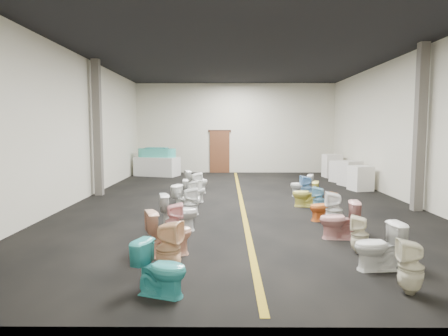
{
  "coord_description": "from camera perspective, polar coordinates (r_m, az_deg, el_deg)",
  "views": [
    {
      "loc": [
        -0.46,
        -12.3,
        2.23
      ],
      "look_at": [
        -0.54,
        1.0,
        0.92
      ],
      "focal_mm": 32.0,
      "sensor_mm": 36.0,
      "label": 1
    }
  ],
  "objects": [
    {
      "name": "door_frame",
      "position": [
        20.25,
        -0.62,
        5.33
      ],
      "size": [
        1.15,
        0.08,
        0.1
      ],
      "primitive_type": "cube",
      "color": "#331C11",
      "rests_on": "back_door"
    },
    {
      "name": "toilet_left_7",
      "position": [
        11.39,
        -4.28,
        -3.68
      ],
      "size": [
        0.46,
        0.46,
        0.77
      ],
      "primitive_type": "imported",
      "rotation": [
        0.0,
        0.0,
        1.17
      ],
      "color": "white",
      "rests_on": "floor"
    },
    {
      "name": "aisle_stripe",
      "position": [
        12.51,
        2.45,
        -4.62
      ],
      "size": [
        0.12,
        15.6,
        0.01
      ],
      "primitive_type": "cube",
      "color": "olive",
      "rests_on": "floor"
    },
    {
      "name": "back_door",
      "position": [
        20.28,
        -0.62,
        2.31
      ],
      "size": [
        1.0,
        0.1,
        2.1
      ],
      "primitive_type": "cube",
      "color": "#562D19",
      "rests_on": "floor"
    },
    {
      "name": "display_table",
      "position": [
        19.2,
        -9.52,
        0.22
      ],
      "size": [
        2.2,
        1.55,
        0.89
      ],
      "primitive_type": "cube",
      "rotation": [
        0.0,
        0.0,
        -0.3
      ],
      "color": "silver",
      "rests_on": "floor"
    },
    {
      "name": "toilet_right_5",
      "position": [
        10.03,
        13.9,
        -5.41
      ],
      "size": [
        0.75,
        0.59,
        0.67
      ],
      "primitive_type": "imported",
      "rotation": [
        0.0,
        0.0,
        -1.21
      ],
      "color": "orange",
      "rests_on": "floor"
    },
    {
      "name": "toilet_right_7",
      "position": [
        11.66,
        11.54,
        -3.64
      ],
      "size": [
        0.81,
        0.59,
        0.75
      ],
      "primitive_type": "imported",
      "rotation": [
        0.0,
        0.0,
        -1.83
      ],
      "color": "#DFD257",
      "rests_on": "floor"
    },
    {
      "name": "toilet_right_6",
      "position": [
        10.85,
        13.41,
        -4.47
      ],
      "size": [
        0.42,
        0.42,
        0.71
      ],
      "primitive_type": "imported",
      "rotation": [
        0.0,
        0.0,
        -1.96
      ],
      "color": "#71B3D1",
      "rests_on": "floor"
    },
    {
      "name": "wall_right",
      "position": [
        13.46,
        24.38,
        5.22
      ],
      "size": [
        0.0,
        16.0,
        16.0
      ],
      "primitive_type": "plane",
      "rotation": [
        1.57,
        0.0,
        -1.57
      ],
      "color": "beige",
      "rests_on": "ground"
    },
    {
      "name": "toilet_left_10",
      "position": [
        13.85,
        -3.98,
        -1.96
      ],
      "size": [
        0.89,
        0.67,
        0.8
      ],
      "primitive_type": "imported",
      "rotation": [
        0.0,
        0.0,
        1.89
      ],
      "color": "white",
      "rests_on": "floor"
    },
    {
      "name": "toilet_left_5",
      "position": [
        9.62,
        -4.93,
        -5.25
      ],
      "size": [
        0.44,
        0.43,
        0.83
      ],
      "primitive_type": "imported",
      "rotation": [
        0.0,
        0.0,
        1.73
      ],
      "color": "silver",
      "rests_on": "floor"
    },
    {
      "name": "toilet_right_1",
      "position": [
        6.85,
        21.18,
        -10.4
      ],
      "size": [
        0.79,
        0.51,
        0.77
      ],
      "primitive_type": "imported",
      "rotation": [
        0.0,
        0.0,
        -1.47
      ],
      "color": "silver",
      "rests_on": "floor"
    },
    {
      "name": "appliance_crate_a",
      "position": [
        15.25,
        18.92,
        -1.39
      ],
      "size": [
        0.84,
        0.84,
        0.89
      ],
      "primitive_type": "cube",
      "rotation": [
        0.0,
        0.0,
        0.25
      ],
      "color": "silver",
      "rests_on": "floor"
    },
    {
      "name": "toilet_left_9",
      "position": [
        13.02,
        -4.06,
        -2.42
      ],
      "size": [
        0.48,
        0.48,
        0.81
      ],
      "primitive_type": "imported",
      "rotation": [
        0.0,
        0.0,
        1.94
      ],
      "color": "white",
      "rests_on": "floor"
    },
    {
      "name": "column_left",
      "position": [
        13.98,
        -17.62,
        5.46
      ],
      "size": [
        0.25,
        0.25,
        4.5
      ],
      "primitive_type": "cube",
      "color": "#59544C",
      "rests_on": "floor"
    },
    {
      "name": "wall_left",
      "position": [
        13.11,
        -20.01,
        5.39
      ],
      "size": [
        0.0,
        16.0,
        16.0
      ],
      "primitive_type": "plane",
      "rotation": [
        1.57,
        0.0,
        1.57
      ],
      "color": "beige",
      "rests_on": "ground"
    },
    {
      "name": "toilet_right_2",
      "position": [
        7.6,
        18.83,
        -9.03
      ],
      "size": [
        0.41,
        0.41,
        0.69
      ],
      "primitive_type": "imported",
      "rotation": [
        0.0,
        0.0,
        -1.96
      ],
      "color": "#EFE5C6",
      "rests_on": "floor"
    },
    {
      "name": "column_right",
      "position": [
        11.99,
        26.2,
        5.16
      ],
      "size": [
        0.25,
        0.25,
        4.5
      ],
      "primitive_type": "cube",
      "color": "#59544C",
      "rests_on": "floor"
    },
    {
      "name": "toilet_right_8",
      "position": [
        12.63,
        11.68,
        -2.85
      ],
      "size": [
        0.39,
        0.38,
        0.78
      ],
      "primitive_type": "imported",
      "rotation": [
        0.0,
        0.0,
        -1.5
      ],
      "color": "#74A9DD",
      "rests_on": "floor"
    },
    {
      "name": "ceiling",
      "position": [
        12.52,
        2.54,
        16.08
      ],
      "size": [
        16.0,
        16.0,
        0.0
      ],
      "primitive_type": "plane",
      "rotation": [
        3.14,
        0.0,
        0.0
      ],
      "color": "black",
      "rests_on": "ground"
    },
    {
      "name": "wall_front",
      "position": [
        4.33,
        6.46,
        5.85
      ],
      "size": [
        10.0,
        0.0,
        10.0
      ],
      "primitive_type": "plane",
      "rotation": [
        -1.57,
        0.0,
        0.0
      ],
      "color": "beige",
      "rests_on": "ground"
    },
    {
      "name": "toilet_right_3",
      "position": [
        8.46,
        16.12,
        -7.13
      ],
      "size": [
        0.81,
        0.51,
        0.79
      ],
      "primitive_type": "imported",
      "rotation": [
        0.0,
        0.0,
        -1.67
      ],
      "color": "tan",
      "rests_on": "floor"
    },
    {
      "name": "toilet_left_2",
      "position": [
        7.18,
        -7.82,
        -9.14
      ],
      "size": [
        0.91,
        0.71,
        0.81
      ],
      "primitive_type": "imported",
      "rotation": [
        0.0,
        0.0,
        1.93
      ],
      "color": "#ECAD8D",
      "rests_on": "floor"
    },
    {
      "name": "bathtub",
      "position": [
        19.15,
        -9.55,
        2.09
      ],
      "size": [
        1.83,
        0.92,
        0.55
      ],
      "rotation": [
        0.0,
        0.0,
        -0.22
      ],
      "color": "teal",
      "rests_on": "display_table"
    },
    {
      "name": "toilet_left_6",
      "position": [
        10.51,
        -5.3,
        -4.53
      ],
      "size": [
        0.85,
        0.65,
        0.76
      ],
      "primitive_type": "imported",
      "rotation": [
        0.0,
        0.0,
        1.22
      ],
      "color": "white",
      "rests_on": "floor"
    },
    {
      "name": "wall_back",
      "position": [
        20.31,
        1.65,
        5.7
      ],
      "size": [
        10.0,
        0.0,
        10.0
      ],
      "primitive_type": "plane",
      "rotation": [
        1.57,
        0.0,
        0.0
      ],
      "color": "beige",
      "rests_on": "ground"
    },
    {
      "name": "toilet_right_0",
      "position": [
        6.08,
        25.13,
        -12.7
      ],
      "size": [
        0.38,
        0.38,
        0.75
      ],
      "primitive_type": "imported",
      "rotation": [
        0.0,
        0.0,
        -1.7
      ],
      "color": "beige",
      "rests_on": "floor"
    },
    {
      "name": "toilet_left_4",
      "position": [
        8.81,
        -6.5,
        -6.31
      ],
      "size": [
        0.89,
        0.62,
        0.82
      ],
      "primitive_type": "imported",
      "rotation": [
        0.0,
        0.0,
        1.79
      ],
      "color": "silver",
      "rests_on": "floor"
    },
    {
      "name": "appliance_crate_d",
      "position": [
        18.98,
        15.17,
        0.3
      ],
      "size": [
        0.81,
        0.81,
        1.06
      ],
      "primitive_type": "cube",
      "rotation": [
        0.0,
        0.0,
        0.1
      ],
      "color": "white",
      "rests_on": "floor"
    },
    {
      "name": "toilet_right_4",
      "position": [
        9.22,
        15.45,
        -5.88
      ],
      "size": [
        0.43,
        0.43,
        0.84
      ],
      "primitive_type": "imported",
      "rotation": [
        0.0,
        0.0,
        -1.7
      ],
      "color": "white",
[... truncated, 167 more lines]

